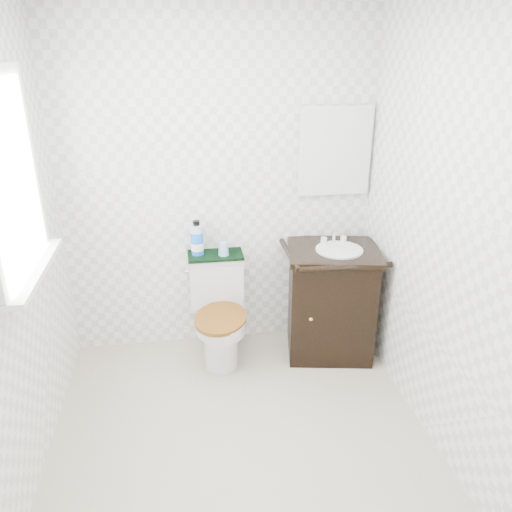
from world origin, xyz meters
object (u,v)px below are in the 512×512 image
object	(u,v)px
vanity	(331,299)
mouthwash_bottle	(197,239)
toilet	(219,315)
cup	(224,249)
trash_bin	(218,329)

from	to	relation	value
vanity	mouthwash_bottle	bearing A→B (deg)	167.84
vanity	mouthwash_bottle	size ratio (longest dim) A/B	3.65
toilet	cup	distance (m)	0.49
trash_bin	cup	world-z (taller)	cup
cup	mouthwash_bottle	bearing A→B (deg)	166.60
vanity	trash_bin	distance (m)	0.89
toilet	trash_bin	world-z (taller)	toilet
toilet	vanity	xyz separation A→B (m)	(0.82, -0.07, 0.10)
mouthwash_bottle	cup	world-z (taller)	mouthwash_bottle
mouthwash_bottle	cup	xyz separation A→B (m)	(0.18, -0.04, -0.07)
trash_bin	toilet	bearing A→B (deg)	-90.00
trash_bin	cup	bearing A→B (deg)	-32.93
trash_bin	vanity	bearing A→B (deg)	-13.53
cup	vanity	bearing A→B (deg)	-11.86
mouthwash_bottle	vanity	bearing A→B (deg)	-12.16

